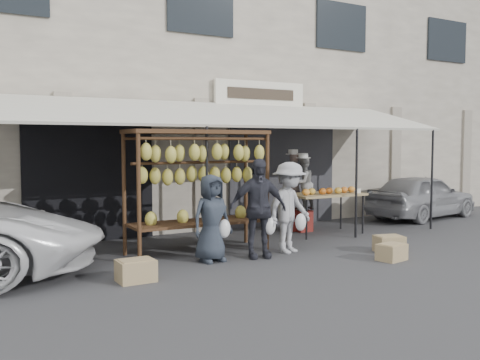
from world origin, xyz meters
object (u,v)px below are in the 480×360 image
object	(u,v)px
vendor_left	(293,181)
vendor_right	(303,183)
produce_table	(326,195)
sedan	(422,196)
crate_near_b	(389,244)
crate_far	(136,271)
customer_mid	(258,208)
customer_right	(289,207)
customer_left	(211,218)
banana_rack	(199,167)
crate_near_a	(392,252)

from	to	relation	value
vendor_left	vendor_right	size ratio (longest dim) A/B	1.07
produce_table	sedan	world-z (taller)	sedan
crate_near_b	crate_far	world-z (taller)	crate_far
produce_table	vendor_right	world-z (taller)	vendor_right
crate_far	produce_table	bearing A→B (deg)	20.31
customer_mid	crate_near_b	world-z (taller)	customer_mid
vendor_right	customer_right	world-z (taller)	vendor_right
customer_left	customer_right	bearing A→B (deg)	-8.18
vendor_right	customer_left	distance (m)	3.65
banana_rack	crate_near_a	xyz separation A→B (m)	(2.59, -2.19, -1.43)
banana_rack	customer_left	bearing A→B (deg)	-99.40
customer_left	sedan	size ratio (longest dim) A/B	0.43
crate_near_b	sedan	xyz separation A→B (m)	(3.98, 2.80, 0.44)
customer_left	sedan	bearing A→B (deg)	7.86
crate_near_b	crate_far	xyz separation A→B (m)	(-4.74, 0.27, 0.01)
banana_rack	customer_left	distance (m)	1.13
vendor_right	crate_near_b	world-z (taller)	vendor_right
crate_far	customer_left	bearing A→B (deg)	22.39
vendor_left	sedan	xyz separation A→B (m)	(4.14, -0.05, -0.54)
crate_near_a	produce_table	bearing A→B (deg)	75.65
vendor_right	produce_table	bearing A→B (deg)	96.88
vendor_right	customer_left	world-z (taller)	vendor_right
banana_rack	vendor_right	bearing A→B (deg)	18.18
produce_table	crate_far	xyz separation A→B (m)	(-4.93, -1.82, -0.72)
produce_table	vendor_left	xyz separation A→B (m)	(-0.35, 0.75, 0.26)
vendor_right	sedan	distance (m)	4.04
customer_right	crate_near_b	bearing A→B (deg)	-44.78
customer_left	customer_mid	distance (m)	0.86
customer_left	sedan	distance (m)	7.43
banana_rack	crate_near_b	size ratio (longest dim) A/B	5.26
vendor_left	customer_mid	xyz separation A→B (m)	(-2.19, -2.06, -0.26)
vendor_left	crate_near_a	bearing A→B (deg)	73.64
customer_mid	crate_near_a	world-z (taller)	customer_mid
customer_left	customer_right	world-z (taller)	customer_right
vendor_right	customer_mid	xyz separation A→B (m)	(-2.34, -1.87, -0.22)
banana_rack	crate_far	distance (m)	2.59
crate_near_a	sedan	bearing A→B (deg)	36.76
produce_table	vendor_left	world-z (taller)	vendor_left
produce_table	customer_right	size ratio (longest dim) A/B	1.03
vendor_left	crate_near_a	distance (m)	3.54
crate_near_b	crate_far	bearing A→B (deg)	176.78
crate_near_a	crate_near_b	world-z (taller)	crate_near_b
customer_right	sedan	world-z (taller)	customer_right
customer_left	crate_near_a	size ratio (longest dim) A/B	3.17
vendor_left	customer_left	bearing A→B (deg)	21.64
crate_near_a	crate_near_b	size ratio (longest dim) A/B	0.94
sedan	produce_table	bearing A→B (deg)	91.59
banana_rack	produce_table	distance (m)	3.37
vendor_left	customer_right	distance (m)	2.48
customer_left	crate_near_a	xyz separation A→B (m)	(2.72, -1.44, -0.60)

